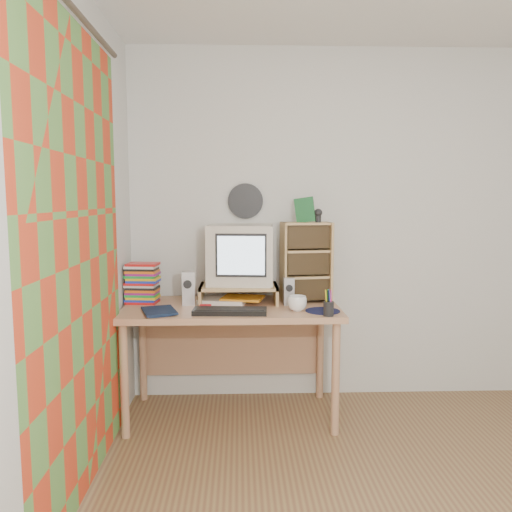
{
  "coord_description": "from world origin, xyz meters",
  "views": [
    {
      "loc": [
        -0.97,
        -1.83,
        1.45
      ],
      "look_at": [
        -0.87,
        1.33,
        1.08
      ],
      "focal_mm": 35.0,
      "sensor_mm": 36.0,
      "label": 1
    }
  ],
  "objects": [
    {
      "name": "back_wall",
      "position": [
        0.0,
        1.75,
        1.25
      ],
      "size": [
        3.5,
        0.0,
        3.5
      ],
      "primitive_type": "plane",
      "rotation": [
        1.57,
        0.0,
        0.0
      ],
      "color": "silver",
      "rests_on": "floor"
    },
    {
      "name": "left_wall",
      "position": [
        -1.75,
        0.0,
        1.25
      ],
      "size": [
        0.0,
        3.5,
        3.5
      ],
      "primitive_type": "plane",
      "rotation": [
        1.57,
        0.0,
        1.57
      ],
      "color": "silver",
      "rests_on": "floor"
    },
    {
      "name": "curtain",
      "position": [
        -1.71,
        0.48,
        1.15
      ],
      "size": [
        0.0,
        2.2,
        2.2
      ],
      "primitive_type": "plane",
      "rotation": [
        1.57,
        0.0,
        1.57
      ],
      "color": "red",
      "rests_on": "left_wall"
    },
    {
      "name": "wall_disc",
      "position": [
        -0.93,
        1.73,
        1.43
      ],
      "size": [
        0.25,
        0.02,
        0.25
      ],
      "primitive_type": "cylinder",
      "rotation": [
        1.57,
        0.0,
        0.0
      ],
      "color": "black",
      "rests_on": "back_wall"
    },
    {
      "name": "desk",
      "position": [
        -1.03,
        1.44,
        0.62
      ],
      "size": [
        1.4,
        0.7,
        0.75
      ],
      "color": "tan",
      "rests_on": "floor"
    },
    {
      "name": "monitor_riser",
      "position": [
        -0.98,
        1.48,
        0.84
      ],
      "size": [
        0.52,
        0.3,
        0.12
      ],
      "color": "tan",
      "rests_on": "desk"
    },
    {
      "name": "crt_monitor",
      "position": [
        -0.96,
        1.53,
        1.07
      ],
      "size": [
        0.46,
        0.46,
        0.4
      ],
      "primitive_type": "cube",
      "rotation": [
        0.0,
        0.0,
        -0.1
      ],
      "color": "beige",
      "rests_on": "monitor_riser"
    },
    {
      "name": "speaker_left",
      "position": [
        -1.31,
        1.43,
        0.86
      ],
      "size": [
        0.09,
        0.09,
        0.22
      ],
      "primitive_type": "cube",
      "rotation": [
        0.0,
        0.0,
        0.13
      ],
      "color": "#B5B5BA",
      "rests_on": "desk"
    },
    {
      "name": "speaker_right",
      "position": [
        -0.65,
        1.4,
        0.84
      ],
      "size": [
        0.07,
        0.07,
        0.18
      ],
      "primitive_type": "cube",
      "rotation": [
        0.0,
        0.0,
        0.04
      ],
      "color": "#B5B5BA",
      "rests_on": "desk"
    },
    {
      "name": "keyboard",
      "position": [
        -1.03,
        1.16,
        0.76
      ],
      "size": [
        0.46,
        0.18,
        0.03
      ],
      "primitive_type": "cube",
      "rotation": [
        0.0,
        0.0,
        -0.06
      ],
      "color": "black",
      "rests_on": "desk"
    },
    {
      "name": "dvd_stack",
      "position": [
        -1.62,
        1.49,
        0.89
      ],
      "size": [
        0.22,
        0.16,
        0.29
      ],
      "primitive_type": null,
      "rotation": [
        0.0,
        0.0,
        -0.11
      ],
      "color": "brown",
      "rests_on": "desk"
    },
    {
      "name": "cd_rack",
      "position": [
        -0.52,
        1.5,
        1.02
      ],
      "size": [
        0.34,
        0.21,
        0.54
      ],
      "primitive_type": "cube",
      "rotation": [
        0.0,
        0.0,
        0.12
      ],
      "color": "tan",
      "rests_on": "desk"
    },
    {
      "name": "mug",
      "position": [
        -0.61,
        1.22,
        0.8
      ],
      "size": [
        0.15,
        0.15,
        0.09
      ],
      "primitive_type": "imported",
      "rotation": [
        0.0,
        0.0,
        -0.3
      ],
      "color": "white",
      "rests_on": "desk"
    },
    {
      "name": "diary",
      "position": [
        -1.56,
        1.16,
        0.77
      ],
      "size": [
        0.27,
        0.24,
        0.05
      ],
      "primitive_type": "imported",
      "rotation": [
        0.0,
        0.0,
        0.32
      ],
      "color": "#0E1B35",
      "rests_on": "desk"
    },
    {
      "name": "mousepad",
      "position": [
        -0.46,
        1.2,
        0.75
      ],
      "size": [
        0.24,
        0.24,
        0.0
      ],
      "primitive_type": "cylinder",
      "rotation": [
        0.0,
        0.0,
        0.1
      ],
      "color": "black",
      "rests_on": "desk"
    },
    {
      "name": "pen_cup",
      "position": [
        -0.44,
        1.07,
        0.81
      ],
      "size": [
        0.08,
        0.08,
        0.12
      ],
      "primitive_type": null,
      "rotation": [
        0.0,
        0.0,
        -0.31
      ],
      "color": "black",
      "rests_on": "desk"
    },
    {
      "name": "papers",
      "position": [
        -1.03,
        1.48,
        0.77
      ],
      "size": [
        0.35,
        0.29,
        0.04
      ],
      "primitive_type": null,
      "rotation": [
        0.0,
        0.0,
        -0.24
      ],
      "color": "white",
      "rests_on": "desk"
    },
    {
      "name": "red_box",
      "position": [
        -1.19,
        1.25,
        0.77
      ],
      "size": [
        0.07,
        0.05,
        0.04
      ],
      "primitive_type": "cube",
      "rotation": [
        0.0,
        0.0,
        -0.02
      ],
      "color": "red",
      "rests_on": "desk"
    },
    {
      "name": "game_box",
      "position": [
        -0.53,
        1.51,
        1.37
      ],
      "size": [
        0.13,
        0.07,
        0.16
      ],
      "primitive_type": "cube",
      "rotation": [
        0.0,
        0.0,
        -0.32
      ],
      "color": "#1A5D2D",
      "rests_on": "cd_rack"
    },
    {
      "name": "webcam",
      "position": [
        -0.45,
        1.48,
        1.34
      ],
      "size": [
        0.06,
        0.06,
        0.09
      ],
      "primitive_type": null,
      "rotation": [
        0.0,
        0.0,
        0.05
      ],
      "color": "black",
      "rests_on": "cd_rack"
    }
  ]
}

